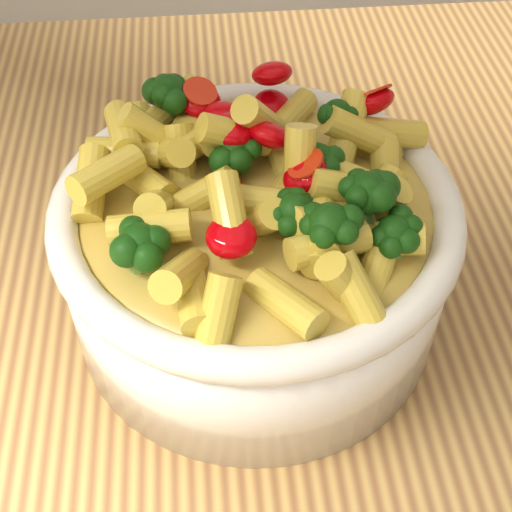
{
  "coord_description": "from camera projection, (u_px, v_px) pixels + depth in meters",
  "views": [
    {
      "loc": [
        0.05,
        -0.4,
        1.33
      ],
      "look_at": [
        0.08,
        -0.06,
        0.96
      ],
      "focal_mm": 50.0,
      "sensor_mm": 36.0,
      "label": 1
    }
  ],
  "objects": [
    {
      "name": "table",
      "position": [
        164.0,
        334.0,
        0.66
      ],
      "size": [
        1.2,
        0.8,
        0.9
      ],
      "color": "tan",
      "rests_on": "ground"
    },
    {
      "name": "pasta_salad",
      "position": [
        256.0,
        175.0,
        0.45
      ],
      "size": [
        0.22,
        0.22,
        0.05
      ],
      "color": "#E3CB47",
      "rests_on": "serving_bowl"
    },
    {
      "name": "serving_bowl",
      "position": [
        256.0,
        255.0,
        0.5
      ],
      "size": [
        0.28,
        0.28,
        0.12
      ],
      "color": "white",
      "rests_on": "table"
    }
  ]
}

